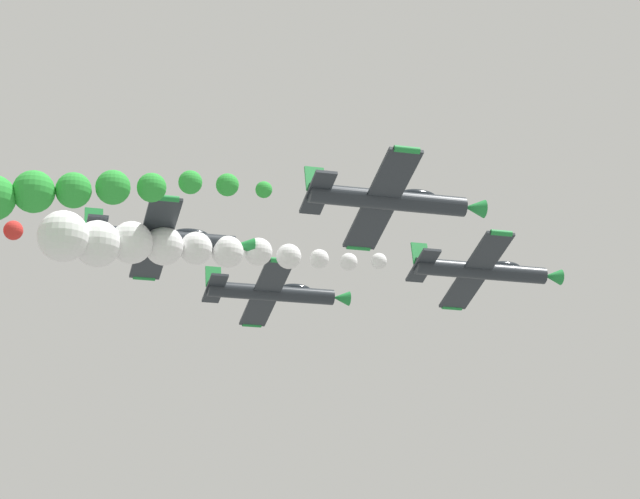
{
  "coord_description": "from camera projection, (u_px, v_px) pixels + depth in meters",
  "views": [
    {
      "loc": [
        74.14,
        -20.26,
        110.96
      ],
      "look_at": [
        0.0,
        0.0,
        135.02
      ],
      "focal_mm": 72.11,
      "sensor_mm": 36.0,
      "label": 1
    }
  ],
  "objects": [
    {
      "name": "airplane_lead",
      "position": [
        483.0,
        271.0,
        84.0
      ],
      "size": [
        9.29,
        10.35,
        3.3
      ],
      "rotation": [
        0.0,
        -0.28,
        0.0
      ],
      "color": "#23282D"
    },
    {
      "name": "smoke_trail_lead",
      "position": [
        148.0,
        245.0,
        75.67
      ],
      "size": [
        6.23,
        22.19,
        3.44
      ],
      "color": "white"
    },
    {
      "name": "airplane_left_inner",
      "position": [
        274.0,
        293.0,
        90.05
      ],
      "size": [
        9.35,
        10.35,
        3.18
      ],
      "rotation": [
        0.0,
        -0.25,
        0.0
      ],
      "color": "#23282D"
    },
    {
      "name": "airplane_right_inner",
      "position": [
        391.0,
        200.0,
        70.9
      ],
      "size": [
        9.25,
        10.35,
        3.36
      ],
      "rotation": [
        0.0,
        -0.29,
        0.0
      ],
      "color": "#23282D"
    },
    {
      "name": "airplane_left_outer",
      "position": [
        164.0,
        239.0,
        77.67
      ],
      "size": [
        9.36,
        10.35,
        3.16
      ],
      "rotation": [
        0.0,
        -0.25,
        0.0
      ],
      "color": "#23282D"
    }
  ]
}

